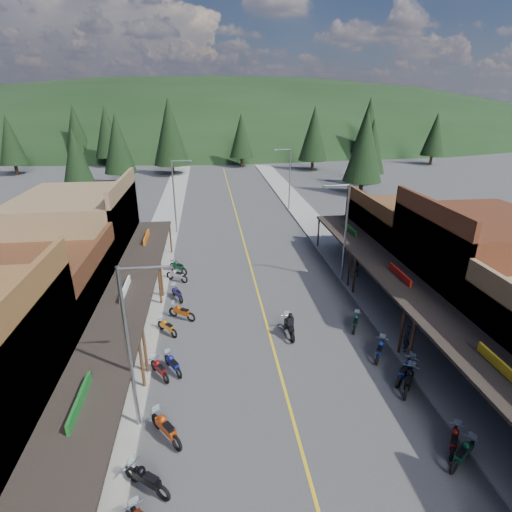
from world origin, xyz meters
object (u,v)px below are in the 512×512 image
object	(u,v)px
shop_east_3	(404,235)
pedestrian_east_b	(355,267)
shop_west_2	(40,305)
streetlight_2	(344,229)
bike_west_12	(178,266)
bike_west_6	(159,368)
bike_west_9	(182,311)
streetlight_3	(289,177)
bike_west_5	(166,427)
shop_east_2	(473,268)
bike_west_10	(177,293)
shop_west_3	(82,237)
pine_9	(372,146)
pine_0	(10,140)
streetlight_1	(175,194)
pedestrian_east_a	(406,338)
pine_7	(76,130)
pine_3	(241,135)
pine_11	(365,146)
pine_2	(170,132)
pine_10	(118,144)
bike_east_8	(356,322)
pine_5	(369,125)
pine_6	(435,134)
bike_west_7	(173,363)
bike_east_6	(406,370)
streetlight_0	(132,344)
pine_4	(314,133)
bike_east_4	(454,439)
bike_east_5	(409,380)
bike_east_3	(463,453)
pine_1	(107,131)
bike_west_4	(146,478)

from	to	relation	value
shop_east_3	pedestrian_east_b	distance (m)	6.49
shop_west_2	streetlight_2	size ratio (longest dim) A/B	1.36
bike_west_12	bike_west_6	bearing A→B (deg)	-132.23
streetlight_2	bike_west_9	size ratio (longest dim) A/B	3.82
streetlight_3	bike_west_5	size ratio (longest dim) A/B	3.45
streetlight_3	shop_east_2	bearing A→B (deg)	-76.43
shop_west_2	bike_west_10	world-z (taller)	shop_west_2
shop_west_3	pine_9	size ratio (longest dim) A/B	1.01
pine_0	streetlight_1	bearing A→B (deg)	-50.44
pedestrian_east_a	pine_7	bearing A→B (deg)	-134.25
shop_east_3	pine_3	distance (m)	55.70
pine_11	bike_west_10	size ratio (longest dim) A/B	6.39
shop_east_3	streetlight_1	xyz separation A→B (m)	(-20.71, 10.70, 1.93)
pine_2	bike_west_12	world-z (taller)	pine_2
pine_10	bike_east_8	bearing A→B (deg)	-64.36
shop_east_3	streetlight_1	distance (m)	23.39
shop_east_2	pine_5	distance (m)	73.29
pine_6	bike_west_9	xyz separation A→B (m)	(-51.61, -60.62, -5.89)
bike_west_7	bike_east_6	bearing A→B (deg)	-40.23
streetlight_3	pedestrian_east_a	bearing A→B (deg)	-88.81
shop_west_3	pedestrian_east_b	xyz separation A→B (m)	(22.01, -3.05, -2.49)
streetlight_0	pedestrian_east_b	bearing A→B (deg)	43.19
streetlight_1	pine_10	bearing A→B (deg)	111.53
shop_east_3	pine_7	distance (m)	79.38
pine_3	bike_west_9	world-z (taller)	pine_3
bike_west_5	pine_5	bearing A→B (deg)	26.96
pine_5	pedestrian_east_b	world-z (taller)	pine_5
pine_4	bike_east_4	size ratio (longest dim) A/B	6.69
bike_west_10	bike_east_5	distance (m)	16.88
streetlight_1	bike_west_5	xyz separation A→B (m)	(1.17, -28.90, -3.80)
bike_west_10	bike_east_3	distance (m)	20.27
pine_7	bike_east_8	distance (m)	84.39
streetlight_1	bike_west_7	size ratio (longest dim) A/B	4.14
bike_west_12	bike_east_6	world-z (taller)	bike_east_6
bike_west_6	bike_east_5	world-z (taller)	bike_east_5
bike_west_10	pedestrian_east_a	xyz separation A→B (m)	(13.71, -8.38, 0.42)
bike_west_7	bike_east_5	bearing A→B (deg)	-43.92
pine_1	pine_2	xyz separation A→B (m)	(14.00, -12.00, 0.75)
pine_2	pedestrian_east_b	size ratio (longest dim) A/B	7.92
pine_9	bike_east_8	distance (m)	48.25
bike_east_3	bike_west_5	bearing A→B (deg)	-136.29
shop_east_2	pine_1	bearing A→B (deg)	118.95
bike_west_4	bike_east_5	xyz separation A→B (m)	(12.56, 4.15, 0.00)
bike_east_4	pine_6	bearing A→B (deg)	98.18
bike_west_12	streetlight_0	bearing A→B (deg)	-133.60
streetlight_1	bike_east_5	xyz separation A→B (m)	(13.22, -27.19, -3.83)
pine_11	bike_west_10	world-z (taller)	pine_11
pine_0	bike_west_10	distance (m)	65.48
pine_0	pine_11	bearing A→B (deg)	-21.80
pine_10	pedestrian_east_b	size ratio (longest dim) A/B	6.56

